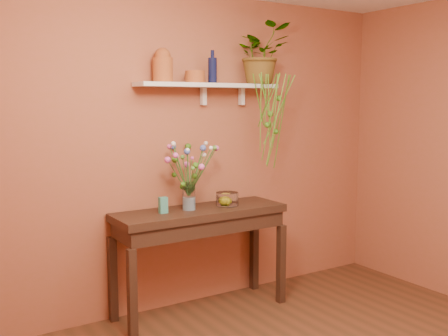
% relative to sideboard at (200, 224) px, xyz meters
% --- Properties ---
extents(room, '(4.04, 4.04, 2.70)m').
position_rel_sideboard_xyz_m(room, '(0.11, -1.74, 0.59)').
color(room, '#5A301C').
rests_on(room, ground).
extents(sideboard, '(1.47, 0.47, 0.89)m').
position_rel_sideboard_xyz_m(sideboard, '(0.00, 0.00, 0.00)').
color(sideboard, '#3A2218').
rests_on(sideboard, ground).
extents(wall_shelf, '(1.30, 0.24, 0.19)m').
position_rel_sideboard_xyz_m(wall_shelf, '(0.17, 0.13, 1.15)').
color(wall_shelf, white).
rests_on(wall_shelf, room).
extents(terracotta_jug, '(0.17, 0.17, 0.27)m').
position_rel_sideboard_xyz_m(terracotta_jug, '(-0.26, 0.13, 1.30)').
color(terracotta_jug, '#A9531D').
rests_on(terracotta_jug, wall_shelf).
extents(terracotta_pot, '(0.19, 0.19, 0.10)m').
position_rel_sideboard_xyz_m(terracotta_pot, '(0.01, 0.10, 1.22)').
color(terracotta_pot, '#A9531D').
rests_on(terracotta_pot, wall_shelf).
extents(blue_bottle, '(0.09, 0.09, 0.27)m').
position_rel_sideboard_xyz_m(blue_bottle, '(0.19, 0.11, 1.29)').
color(blue_bottle, '#0E1338').
rests_on(blue_bottle, wall_shelf).
extents(spider_plant, '(0.54, 0.49, 0.53)m').
position_rel_sideboard_xyz_m(spider_plant, '(0.69, 0.10, 1.44)').
color(spider_plant, '#3B7618').
rests_on(spider_plant, wall_shelf).
extents(plant_fronds, '(0.50, 0.38, 0.84)m').
position_rel_sideboard_xyz_m(plant_fronds, '(0.70, -0.06, 0.92)').
color(plant_fronds, '#3B7618').
rests_on(plant_fronds, wall_shelf).
extents(glass_vase, '(0.11, 0.11, 0.23)m').
position_rel_sideboard_xyz_m(glass_vase, '(-0.10, 0.01, 0.23)').
color(glass_vase, white).
rests_on(glass_vase, sideboard).
extents(bouquet, '(0.50, 0.51, 0.45)m').
position_rel_sideboard_xyz_m(bouquet, '(-0.10, 0.04, 0.54)').
color(bouquet, '#386B28').
rests_on(bouquet, glass_vase).
extents(glass_bowl, '(0.19, 0.19, 0.11)m').
position_rel_sideboard_xyz_m(glass_bowl, '(0.26, -0.01, 0.18)').
color(glass_bowl, white).
rests_on(glass_bowl, sideboard).
extents(lemon, '(0.08, 0.08, 0.08)m').
position_rel_sideboard_xyz_m(lemon, '(0.25, -0.00, 0.18)').
color(lemon, yellow).
rests_on(lemon, glass_bowl).
extents(carton, '(0.07, 0.05, 0.13)m').
position_rel_sideboard_xyz_m(carton, '(-0.34, 0.01, 0.19)').
color(carton, teal).
rests_on(carton, sideboard).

